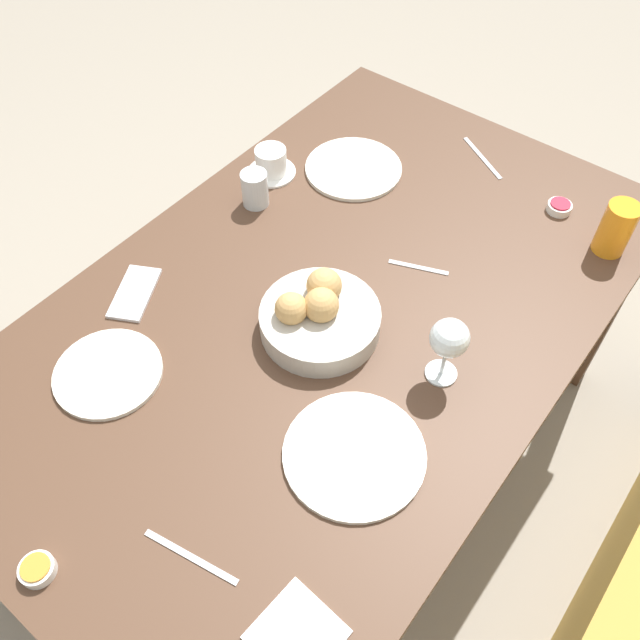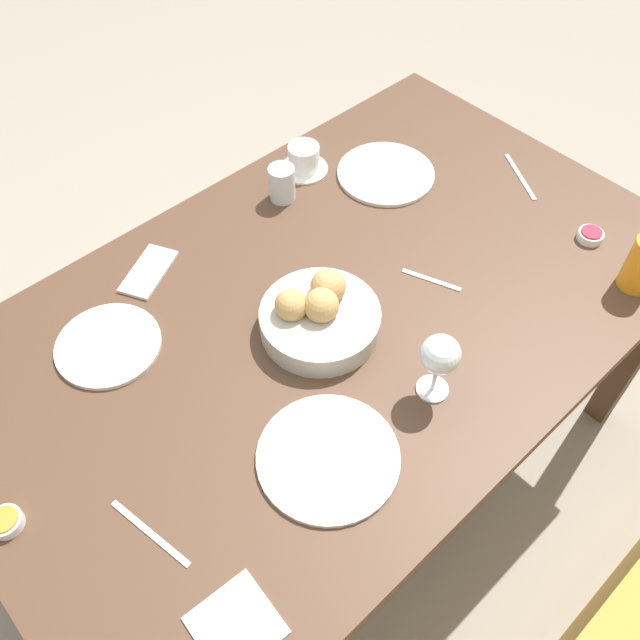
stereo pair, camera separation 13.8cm
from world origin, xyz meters
The scene contains 17 objects.
ground_plane centered at (0.00, 0.00, 0.00)m, with size 10.00×10.00×0.00m, color gray.
dining_table centered at (0.00, 0.00, 0.65)m, with size 1.60×0.98×0.74m.
bread_basket centered at (0.06, 0.02, 0.77)m, with size 0.25×0.25×0.11m.
plate_near_left centered at (-0.40, -0.22, 0.74)m, with size 0.25×0.25×0.01m.
plate_near_right centered at (0.41, -0.23, 0.74)m, with size 0.21×0.21×0.01m.
plate_far_center centered at (0.25, 0.25, 0.74)m, with size 0.26×0.26×0.01m.
juice_glass centered at (-0.53, 0.40, 0.80)m, with size 0.07×0.07×0.13m.
water_tumbler centered at (-0.15, -0.34, 0.78)m, with size 0.06×0.06×0.09m.
wine_glass centered at (0.00, 0.28, 0.85)m, with size 0.08×0.08×0.16m.
coffee_cup centered at (-0.26, -0.38, 0.77)m, with size 0.12×0.12×0.07m.
jam_bowl_berry centered at (-0.58, 0.25, 0.75)m, with size 0.06×0.06×0.02m.
jam_bowl_honey centered at (0.73, -0.02, 0.75)m, with size 0.06×0.06×0.02m.
fork_silver centered at (-0.64, 0.01, 0.74)m, with size 0.10×0.16×0.00m.
knife_silver centered at (0.56, 0.15, 0.74)m, with size 0.04×0.18×0.00m.
spoon_coffee centered at (-0.21, 0.09, 0.74)m, with size 0.06×0.13×0.00m.
napkin centered at (0.55, 0.36, 0.74)m, with size 0.13×0.13×0.00m.
cell_phone centered at (0.23, -0.35, 0.74)m, with size 0.17×0.14×0.01m.
Camera 1 is at (0.74, 0.56, 1.85)m, focal length 38.00 mm.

